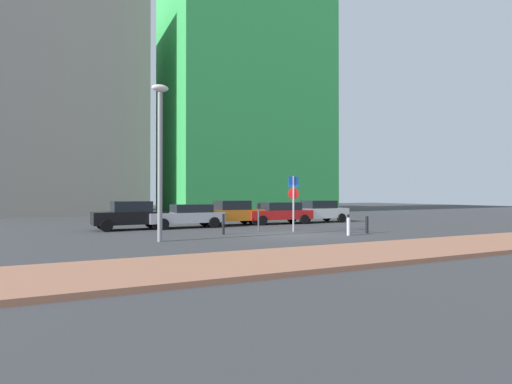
{
  "coord_description": "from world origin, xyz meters",
  "views": [
    {
      "loc": [
        -10.05,
        -16.57,
        1.95
      ],
      "look_at": [
        -1.12,
        1.84,
        2.1
      ],
      "focal_mm": 27.69,
      "sensor_mm": 36.0,
      "label": 1
    }
  ],
  "objects_px": {
    "parked_car_red": "(278,212)",
    "street_lamp": "(160,148)",
    "parking_sign_post": "(293,197)",
    "parking_meter": "(259,213)",
    "parked_car_white": "(317,211)",
    "parked_car_silver": "(187,215)",
    "traffic_bollard_far": "(367,225)",
    "parked_car_black": "(130,215)",
    "traffic_bollard_near": "(348,224)",
    "traffic_bollard_mid": "(349,227)",
    "traffic_bollard_edge": "(223,224)",
    "parked_car_orange": "(231,213)"
  },
  "relations": [
    {
      "from": "traffic_bollard_near",
      "to": "traffic_bollard_mid",
      "type": "height_order",
      "value": "traffic_bollard_near"
    },
    {
      "from": "parked_car_silver",
      "to": "parked_car_white",
      "type": "xyz_separation_m",
      "value": [
        9.62,
        0.41,
        0.06
      ]
    },
    {
      "from": "street_lamp",
      "to": "traffic_bollard_edge",
      "type": "relative_size",
      "value": 6.43
    },
    {
      "from": "parking_meter",
      "to": "traffic_bollard_near",
      "type": "relative_size",
      "value": 1.58
    },
    {
      "from": "parked_car_black",
      "to": "traffic_bollard_near",
      "type": "xyz_separation_m",
      "value": [
        9.81,
        -6.76,
        -0.34
      ]
    },
    {
      "from": "parked_car_black",
      "to": "traffic_bollard_mid",
      "type": "xyz_separation_m",
      "value": [
        8.98,
        -7.82,
        -0.39
      ]
    },
    {
      "from": "traffic_bollard_near",
      "to": "traffic_bollard_edge",
      "type": "xyz_separation_m",
      "value": [
        -6.09,
        1.96,
        0.03
      ]
    },
    {
      "from": "parking_meter",
      "to": "street_lamp",
      "type": "relative_size",
      "value": 0.23
    },
    {
      "from": "street_lamp",
      "to": "traffic_bollard_edge",
      "type": "distance_m",
      "value": 5.08
    },
    {
      "from": "parked_car_silver",
      "to": "parked_car_red",
      "type": "distance_m",
      "value": 6.46
    },
    {
      "from": "parked_car_red",
      "to": "street_lamp",
      "type": "distance_m",
      "value": 11.96
    },
    {
      "from": "parked_car_red",
      "to": "traffic_bollard_near",
      "type": "height_order",
      "value": "parked_car_red"
    },
    {
      "from": "parked_car_black",
      "to": "traffic_bollard_far",
      "type": "distance_m",
      "value": 12.84
    },
    {
      "from": "traffic_bollard_edge",
      "to": "traffic_bollard_far",
      "type": "bearing_deg",
      "value": -21.14
    },
    {
      "from": "parked_car_silver",
      "to": "traffic_bollard_near",
      "type": "xyz_separation_m",
      "value": [
        6.6,
        -6.72,
        -0.26
      ]
    },
    {
      "from": "parked_car_white",
      "to": "traffic_bollard_far",
      "type": "height_order",
      "value": "parked_car_white"
    },
    {
      "from": "parked_car_red",
      "to": "parking_meter",
      "type": "bearing_deg",
      "value": -129.56
    },
    {
      "from": "parking_meter",
      "to": "traffic_bollard_mid",
      "type": "relative_size",
      "value": 1.76
    },
    {
      "from": "street_lamp",
      "to": "parking_meter",
      "type": "bearing_deg",
      "value": 21.24
    },
    {
      "from": "parked_car_red",
      "to": "street_lamp",
      "type": "bearing_deg",
      "value": -144.49
    },
    {
      "from": "parked_car_red",
      "to": "parking_sign_post",
      "type": "relative_size",
      "value": 1.55
    },
    {
      "from": "parked_car_black",
      "to": "traffic_bollard_far",
      "type": "height_order",
      "value": "parked_car_black"
    },
    {
      "from": "traffic_bollard_near",
      "to": "traffic_bollard_edge",
      "type": "relative_size",
      "value": 0.93
    },
    {
      "from": "traffic_bollard_far",
      "to": "traffic_bollard_mid",
      "type": "bearing_deg",
      "value": -164.52
    },
    {
      "from": "parked_car_black",
      "to": "parked_car_red",
      "type": "xyz_separation_m",
      "value": [
        9.67,
        0.34,
        -0.05
      ]
    },
    {
      "from": "parked_car_white",
      "to": "parking_meter",
      "type": "distance_m",
      "value": 8.24
    },
    {
      "from": "parking_meter",
      "to": "traffic_bollard_far",
      "type": "height_order",
      "value": "parking_meter"
    },
    {
      "from": "traffic_bollard_mid",
      "to": "traffic_bollard_edge",
      "type": "distance_m",
      "value": 6.07
    },
    {
      "from": "parked_car_silver",
      "to": "parking_sign_post",
      "type": "height_order",
      "value": "parking_sign_post"
    },
    {
      "from": "street_lamp",
      "to": "traffic_bollard_mid",
      "type": "relative_size",
      "value": 7.71
    },
    {
      "from": "parked_car_white",
      "to": "parking_sign_post",
      "type": "bearing_deg",
      "value": -134.3
    },
    {
      "from": "parked_car_white",
      "to": "parking_sign_post",
      "type": "height_order",
      "value": "parking_sign_post"
    },
    {
      "from": "traffic_bollard_mid",
      "to": "traffic_bollard_edge",
      "type": "height_order",
      "value": "traffic_bollard_edge"
    },
    {
      "from": "parking_meter",
      "to": "traffic_bollard_mid",
      "type": "xyz_separation_m",
      "value": [
        3.02,
        -3.67,
        -0.54
      ]
    },
    {
      "from": "parking_meter",
      "to": "traffic_bollard_edge",
      "type": "xyz_separation_m",
      "value": [
        -2.24,
        -0.64,
        -0.46
      ]
    },
    {
      "from": "parked_car_orange",
      "to": "traffic_bollard_far",
      "type": "height_order",
      "value": "parked_car_orange"
    },
    {
      "from": "parked_car_silver",
      "to": "street_lamp",
      "type": "distance_m",
      "value": 7.66
    },
    {
      "from": "parking_sign_post",
      "to": "street_lamp",
      "type": "distance_m",
      "value": 7.74
    },
    {
      "from": "parked_car_silver",
      "to": "traffic_bollard_far",
      "type": "xyz_separation_m",
      "value": [
        7.26,
        -7.37,
        -0.3
      ]
    },
    {
      "from": "street_lamp",
      "to": "parked_car_orange",
      "type": "bearing_deg",
      "value": 48.81
    },
    {
      "from": "parking_meter",
      "to": "traffic_bollard_edge",
      "type": "height_order",
      "value": "parking_meter"
    },
    {
      "from": "parked_car_silver",
      "to": "parking_sign_post",
      "type": "xyz_separation_m",
      "value": [
        4.4,
        -4.95,
        1.12
      ]
    },
    {
      "from": "traffic_bollard_mid",
      "to": "parked_car_white",
      "type": "bearing_deg",
      "value": 64.74
    },
    {
      "from": "parking_sign_post",
      "to": "parking_meter",
      "type": "relative_size",
      "value": 1.96
    },
    {
      "from": "parked_car_black",
      "to": "parking_sign_post",
      "type": "relative_size",
      "value": 1.37
    },
    {
      "from": "parked_car_silver",
      "to": "traffic_bollard_mid",
      "type": "height_order",
      "value": "parked_car_silver"
    },
    {
      "from": "parked_car_red",
      "to": "parking_meter",
      "type": "xyz_separation_m",
      "value": [
        -3.71,
        -4.49,
        0.2
      ]
    },
    {
      "from": "parked_car_orange",
      "to": "traffic_bollard_edge",
      "type": "relative_size",
      "value": 3.99
    },
    {
      "from": "parked_car_silver",
      "to": "traffic_bollard_far",
      "type": "bearing_deg",
      "value": -45.44
    },
    {
      "from": "parking_meter",
      "to": "traffic_bollard_mid",
      "type": "bearing_deg",
      "value": -50.55
    }
  ]
}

